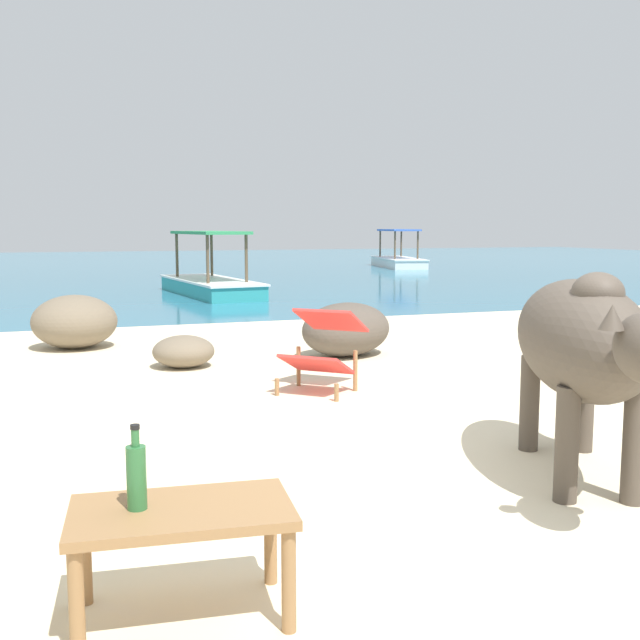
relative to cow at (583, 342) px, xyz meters
name	(u,v)px	position (x,y,z in m)	size (l,w,h in m)	color
sand_beach	(468,483)	(-0.59, 0.15, -0.77)	(18.00, 14.00, 0.04)	beige
water_surface	(127,269)	(-0.59, 22.15, -0.79)	(60.00, 36.00, 0.03)	teal
cow	(583,342)	(0.00, 0.00, 0.00)	(1.17, 2.00, 1.13)	#4C4238
low_bench_table	(182,525)	(-2.26, -0.79, -0.41)	(0.80, 0.51, 0.40)	olive
bottle	(136,475)	(-2.41, -0.76, -0.23)	(0.07, 0.07, 0.30)	#2D6B38
deck_chair_far	(324,344)	(-0.58, 2.55, -0.36)	(0.91, 0.92, 0.68)	olive
shore_rock_large	(591,323)	(3.22, 3.92, -0.51)	(0.67, 0.62, 0.47)	gray
shore_rock_medium	(74,322)	(-2.51, 5.51, -0.45)	(0.94, 0.92, 0.60)	#756651
shore_rock_small	(346,329)	(0.19, 4.03, -0.47)	(1.06, 0.74, 0.57)	brown
shore_rock_flat	(184,351)	(-1.53, 3.95, -0.59)	(0.60, 0.60, 0.31)	#756651
boat_white	(398,259)	(8.31, 20.28, -0.50)	(1.81, 3.82, 1.29)	white
boat_teal	(210,281)	(0.23, 11.87, -0.50)	(1.59, 3.78, 1.29)	teal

